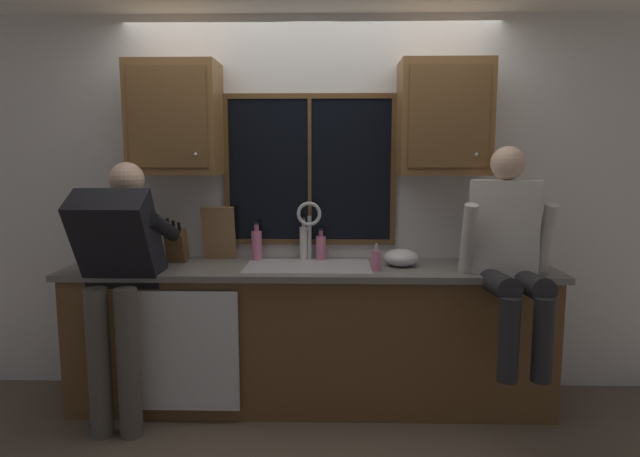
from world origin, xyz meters
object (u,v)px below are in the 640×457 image
person_sitting_on_counter (510,245)px  bottle_green_glass (321,247)px  knife_block (177,246)px  cutting_board (219,233)px  bottle_tall_clear (257,244)px  soap_dispenser (376,260)px  bottle_amber_small (304,242)px  mixing_bowl (401,258)px  person_standing (118,268)px

person_sitting_on_counter → bottle_green_glass: (-1.11, 0.48, -0.10)m
knife_block → cutting_board: 0.29m
person_sitting_on_counter → bottle_green_glass: size_ratio=5.87×
bottle_tall_clear → person_sitting_on_counter: bearing=-17.0°
soap_dispenser → bottle_tall_clear: bearing=157.8°
bottle_amber_small → person_sitting_on_counter: bearing=-21.4°
knife_block → mixing_bowl: (1.48, -0.08, -0.06)m
soap_dispenser → cutting_board: bearing=162.5°
cutting_board → bottle_tall_clear: bearing=-2.0°
bottle_green_glass → bottle_tall_clear: 0.44m
mixing_bowl → cutting_board: bearing=171.4°
person_standing → soap_dispenser: person_standing is taller
person_sitting_on_counter → cutting_board: (-1.81, 0.48, -0.00)m
bottle_amber_small → bottle_green_glass: bearing=-0.5°
soap_dispenser → bottle_green_glass: size_ratio=0.79×
person_standing → bottle_tall_clear: size_ratio=6.19×
knife_block → bottle_amber_small: (0.84, 0.10, 0.01)m
person_sitting_on_counter → bottle_tall_clear: bearing=163.0°
person_standing → mixing_bowl: 1.73m
cutting_board → bottle_amber_small: bearing=0.0°
cutting_board → bottle_tall_clear: (0.26, -0.01, -0.08)m
bottle_green_glass → bottle_amber_small: size_ratio=0.73×
person_standing → knife_block: 0.50m
bottle_green_glass → cutting_board: bearing=179.9°
knife_block → bottle_amber_small: 0.84m
knife_block → mixing_bowl: 1.48m
person_standing → bottle_amber_small: size_ratio=5.42×
soap_dispenser → bottle_amber_small: (-0.47, 0.33, 0.06)m
bottle_tall_clear → bottle_amber_small: 0.32m
bottle_amber_small → person_standing: bearing=-153.0°
cutting_board → bottle_tall_clear: size_ratio=1.44×
bottle_tall_clear → cutting_board: bearing=178.0°
knife_block → mixing_bowl: size_ratio=1.42×
bottle_green_glass → bottle_tall_clear: size_ratio=0.84×
soap_dispenser → bottle_amber_small: bottle_amber_small is taller
soap_dispenser → bottle_tall_clear: size_ratio=0.66×
soap_dispenser → bottle_amber_small: 0.57m
bottle_tall_clear → person_standing: bearing=-144.4°
person_sitting_on_counter → cutting_board: bearing=165.1°
cutting_board → bottle_green_glass: bearing=-0.1°
person_sitting_on_counter → soap_dispenser: (-0.76, 0.15, -0.12)m
knife_block → soap_dispenser: (1.30, -0.23, -0.04)m
soap_dispenser → bottle_amber_small: bearing=144.9°
person_sitting_on_counter → knife_block: (-2.07, 0.38, -0.08)m
person_sitting_on_counter → bottle_amber_small: bearing=158.6°
cutting_board → bottle_tall_clear: 0.27m
person_sitting_on_counter → knife_block: 2.10m
bottle_green_glass → soap_dispenser: bearing=-43.2°
knife_block → cutting_board: (0.26, 0.10, 0.07)m
soap_dispenser → bottle_green_glass: (-0.35, 0.33, 0.02)m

